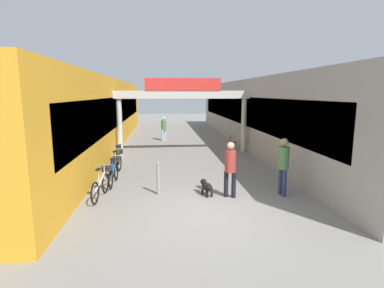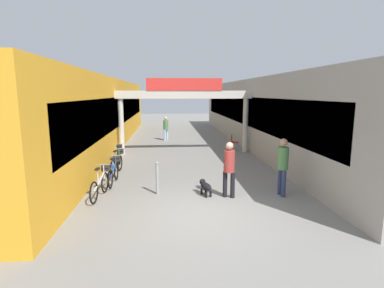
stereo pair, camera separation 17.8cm
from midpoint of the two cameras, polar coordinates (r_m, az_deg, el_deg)
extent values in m
plane|color=gray|center=(8.33, 2.00, -13.12)|extent=(80.00, 80.00, 0.00)
cube|color=gold|center=(19.08, -18.14, 5.52)|extent=(3.00, 26.00, 4.00)
cube|color=black|center=(18.81, -13.74, 6.28)|extent=(0.04, 23.40, 1.60)
cube|color=#9E9993|center=(19.64, 12.51, 5.88)|extent=(3.00, 26.00, 4.00)
cube|color=black|center=(19.22, 8.31, 6.52)|extent=(0.04, 23.40, 1.60)
cylinder|color=beige|center=(16.26, -13.93, 3.19)|extent=(0.28, 0.28, 2.94)
cylinder|color=beige|center=(16.69, 9.53, 3.50)|extent=(0.28, 0.28, 2.94)
cube|color=beige|center=(16.04, -2.08, 9.38)|extent=(7.40, 0.44, 0.41)
cube|color=red|center=(15.84, -2.04, 11.29)|extent=(3.96, 0.10, 0.64)
cylinder|color=black|center=(9.52, 5.98, -7.60)|extent=(0.19, 0.19, 0.82)
cylinder|color=black|center=(9.47, 7.40, -7.72)|extent=(0.19, 0.19, 0.82)
cylinder|color=#99332D|center=(9.30, 6.78, -3.26)|extent=(0.45, 0.45, 0.68)
sphere|color=tan|center=(9.21, 6.84, -0.33)|extent=(0.31, 0.31, 0.23)
cylinder|color=navy|center=(9.91, 16.66, -7.15)|extent=(0.15, 0.15, 0.86)
cylinder|color=navy|center=(10.11, 16.02, -6.78)|extent=(0.15, 0.15, 0.86)
cylinder|color=#4C7F47|center=(9.82, 16.55, -2.57)|extent=(0.37, 0.37, 0.71)
sphere|color=tan|center=(9.73, 16.70, 0.34)|extent=(0.27, 0.27, 0.24)
cylinder|color=#A5BFE0|center=(20.77, -5.42, 1.76)|extent=(0.20, 0.20, 0.76)
cylinder|color=#A5BFE0|center=(20.59, -5.84, 1.68)|extent=(0.20, 0.20, 0.76)
cylinder|color=#4C7F47|center=(20.59, -5.66, 3.63)|extent=(0.48, 0.48, 0.63)
sphere|color=beige|center=(20.55, -5.69, 4.89)|extent=(0.30, 0.30, 0.21)
ellipsoid|color=black|center=(9.61, 2.35, -8.07)|extent=(0.42, 0.63, 0.23)
sphere|color=black|center=(9.81, 1.67, -7.20)|extent=(0.25, 0.25, 0.20)
sphere|color=white|center=(9.76, 1.89, -7.85)|extent=(0.18, 0.18, 0.14)
cylinder|color=black|center=(9.79, 1.48, -9.01)|extent=(0.09, 0.09, 0.19)
cylinder|color=black|center=(9.85, 2.29, -8.89)|extent=(0.09, 0.09, 0.19)
cylinder|color=black|center=(9.49, 2.40, -9.62)|extent=(0.09, 0.09, 0.19)
cylinder|color=black|center=(9.56, 3.23, -9.49)|extent=(0.09, 0.09, 0.19)
torus|color=black|center=(10.27, -16.64, -7.11)|extent=(0.13, 0.67, 0.67)
torus|color=black|center=(9.35, -18.53, -8.88)|extent=(0.13, 0.67, 0.67)
cube|color=beige|center=(9.75, -17.59, -6.94)|extent=(0.15, 0.94, 0.34)
cylinder|color=beige|center=(9.58, -17.88, -5.88)|extent=(0.04, 0.04, 0.42)
cube|color=black|center=(9.53, -17.95, -4.61)|extent=(0.13, 0.23, 0.05)
cylinder|color=beige|center=(10.11, -16.84, -5.14)|extent=(0.04, 0.04, 0.46)
cylinder|color=gray|center=(10.05, -16.91, -3.82)|extent=(0.46, 0.08, 0.03)
cube|color=#332D28|center=(10.27, -16.53, -4.43)|extent=(0.26, 0.23, 0.20)
torus|color=black|center=(11.58, -14.68, -5.11)|extent=(0.07, 0.67, 0.67)
torus|color=black|center=(10.62, -15.70, -6.50)|extent=(0.07, 0.67, 0.67)
cube|color=#234C9E|center=(11.06, -15.21, -4.87)|extent=(0.07, 0.94, 0.34)
cylinder|color=#234C9E|center=(10.89, -15.38, -3.91)|extent=(0.03, 0.03, 0.42)
cube|color=black|center=(10.84, -15.43, -2.78)|extent=(0.11, 0.22, 0.05)
cylinder|color=#234C9E|center=(11.44, -14.82, -3.34)|extent=(0.03, 0.03, 0.46)
cylinder|color=gray|center=(11.39, -14.87, -2.16)|extent=(0.46, 0.04, 0.03)
cube|color=#332D28|center=(11.61, -14.65, -2.74)|extent=(0.25, 0.21, 0.20)
torus|color=black|center=(12.94, -14.08, -3.53)|extent=(0.13, 0.67, 0.67)
torus|color=black|center=(11.99, -15.32, -4.64)|extent=(0.13, 0.67, 0.67)
cube|color=#338C4C|center=(12.42, -14.71, -3.26)|extent=(0.15, 0.94, 0.34)
cylinder|color=#338C4C|center=(12.26, -14.91, -2.38)|extent=(0.04, 0.04, 0.42)
cube|color=black|center=(12.22, -14.95, -1.37)|extent=(0.12, 0.23, 0.05)
cylinder|color=#338C4C|center=(12.81, -14.22, -1.94)|extent=(0.04, 0.04, 0.46)
cylinder|color=gray|center=(12.76, -14.26, -0.88)|extent=(0.46, 0.08, 0.03)
cube|color=#332D28|center=(12.98, -14.01, -1.42)|extent=(0.26, 0.23, 0.20)
torus|color=black|center=(14.08, -14.16, -2.47)|extent=(0.09, 0.67, 0.67)
torus|color=black|center=(13.09, -14.50, -3.40)|extent=(0.09, 0.67, 0.67)
cube|color=black|center=(13.55, -14.36, -2.18)|extent=(0.10, 0.94, 0.34)
cylinder|color=black|center=(13.39, -14.44, -1.36)|extent=(0.03, 0.03, 0.42)
cube|color=black|center=(13.35, -14.48, -0.43)|extent=(0.11, 0.23, 0.05)
cylinder|color=black|center=(13.95, -14.24, -1.00)|extent=(0.03, 0.03, 0.46)
cylinder|color=gray|center=(13.91, -14.28, -0.03)|extent=(0.46, 0.06, 0.03)
cube|color=#332D28|center=(14.13, -14.19, -0.53)|extent=(0.25, 0.22, 0.20)
cylinder|color=gray|center=(9.73, -6.98, -6.70)|extent=(0.10, 0.10, 0.99)
sphere|color=gray|center=(9.59, -7.04, -3.68)|extent=(0.10, 0.10, 0.10)
cylinder|color=gray|center=(17.34, 8.12, -0.39)|extent=(0.04, 0.04, 0.45)
cylinder|color=gray|center=(17.01, 8.10, -0.58)|extent=(0.04, 0.04, 0.45)
cylinder|color=gray|center=(17.35, 7.00, -0.36)|extent=(0.04, 0.04, 0.45)
cylinder|color=gray|center=(17.02, 6.95, -0.55)|extent=(0.04, 0.04, 0.45)
cube|color=#B2231E|center=(17.14, 7.56, 0.34)|extent=(0.49, 0.49, 0.04)
cube|color=#B2231E|center=(17.11, 6.97, 1.08)|extent=(0.14, 0.40, 0.40)
camera|label=1|loc=(0.09, -90.44, -0.08)|focal=28.00mm
camera|label=2|loc=(0.09, 89.56, 0.08)|focal=28.00mm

